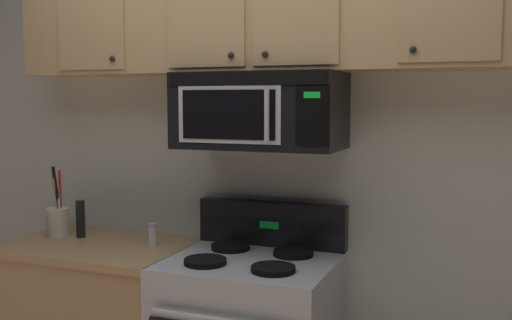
# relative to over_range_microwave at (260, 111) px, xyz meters

# --- Properties ---
(back_wall) EXTENTS (5.20, 0.10, 2.70)m
(back_wall) POSITION_rel_over_range_microwave_xyz_m (0.00, 0.25, -0.23)
(back_wall) COLOR silver
(back_wall) RESTS_ON ground_plane
(over_range_microwave) EXTENTS (0.76, 0.43, 0.35)m
(over_range_microwave) POSITION_rel_over_range_microwave_xyz_m (0.00, 0.00, 0.00)
(over_range_microwave) COLOR black
(upper_cabinets) EXTENTS (2.50, 0.36, 0.55)m
(upper_cabinets) POSITION_rel_over_range_microwave_xyz_m (0.00, 0.03, 0.45)
(upper_cabinets) COLOR tan
(utensil_crock_cream) EXTENTS (0.12, 0.12, 0.38)m
(utensil_crock_cream) POSITION_rel_over_range_microwave_xyz_m (-1.13, -0.06, -0.58)
(utensil_crock_cream) COLOR beige
(utensil_crock_cream) RESTS_ON counter_segment
(salt_shaker) EXTENTS (0.04, 0.04, 0.11)m
(salt_shaker) POSITION_rel_over_range_microwave_xyz_m (-0.55, -0.07, -0.62)
(salt_shaker) COLOR white
(salt_shaker) RESTS_ON counter_segment
(pepper_mill) EXTENTS (0.05, 0.05, 0.20)m
(pepper_mill) POSITION_rel_over_range_microwave_xyz_m (-1.00, -0.04, -0.58)
(pepper_mill) COLOR black
(pepper_mill) RESTS_ON counter_segment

